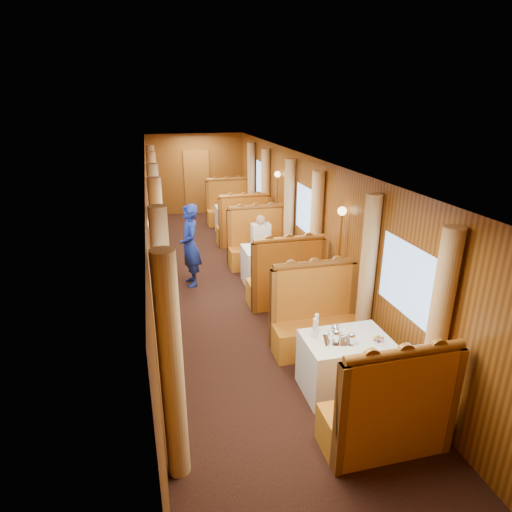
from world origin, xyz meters
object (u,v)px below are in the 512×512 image
object	(u,v)px
table_near	(345,365)
banquette_far_aft	(229,209)
banquette_mid_aft	(258,247)
teapot_right	(352,340)
banquette_near_aft	(315,322)
table_far	(236,220)
rose_vase_mid	(269,238)
banquette_mid_fwd	(285,283)
teapot_back	(335,333)
passenger	(261,237)
tea_tray	(338,341)
teapot_left	(336,338)
fruit_plate	(378,340)
rose_vase_far	(235,200)
steward	(190,246)
table_mid	(270,265)
banquette_near_fwd	(387,416)
banquette_far_fwd	(244,228)

from	to	relation	value
table_near	banquette_far_aft	xyz separation A→B (m)	(0.00, 8.01, 0.05)
banquette_mid_aft	teapot_right	size ratio (longest dim) A/B	8.89
banquette_near_aft	table_far	size ratio (longest dim) A/B	1.28
table_far	rose_vase_mid	xyz separation A→B (m)	(-0.01, -3.47, 0.55)
banquette_mid_fwd	table_far	distance (m)	4.51
table_far	teapot_back	world-z (taller)	teapot_back
banquette_far_aft	passenger	xyz separation A→B (m)	(-0.00, -3.80, 0.32)
tea_tray	passenger	bearing A→B (deg)	88.22
teapot_back	teapot_left	bearing A→B (deg)	-99.19
table_near	banquette_mid_fwd	xyz separation A→B (m)	(0.00, 2.49, 0.05)
teapot_back	fruit_plate	size ratio (longest dim) A/B	0.85
tea_tray	rose_vase_far	bearing A→B (deg)	88.90
teapot_right	steward	world-z (taller)	steward
steward	rose_vase_mid	bearing A→B (deg)	74.55
table_mid	passenger	world-z (taller)	passenger
banquette_far_aft	passenger	size ratio (longest dim) A/B	1.76
fruit_plate	teapot_back	bearing A→B (deg)	156.80
banquette_far_aft	banquette_near_fwd	bearing A→B (deg)	-90.00
fruit_plate	table_mid	bearing A→B (deg)	95.28
banquette_near_fwd	table_far	xyz separation A→B (m)	(0.00, 8.01, -0.05)
banquette_near_fwd	fruit_plate	xyz separation A→B (m)	(0.34, 0.86, 0.35)
banquette_mid_fwd	rose_vase_mid	bearing A→B (deg)	90.68
table_near	steward	world-z (taller)	steward
fruit_plate	passenger	bearing A→B (deg)	94.41
rose_vase_far	steward	world-z (taller)	steward
table_far	teapot_back	xyz separation A→B (m)	(-0.14, -6.95, 0.45)
banquette_far_fwd	teapot_back	distance (m)	5.95
teapot_right	rose_vase_far	world-z (taller)	rose_vase_far
banquette_far_fwd	rose_vase_mid	world-z (taller)	banquette_far_fwd
banquette_near_fwd	passenger	bearing A→B (deg)	90.00
rose_vase_far	banquette_far_fwd	bearing A→B (deg)	-90.15
table_mid	tea_tray	world-z (taller)	tea_tray
table_far	rose_vase_far	size ratio (longest dim) A/B	2.92
table_near	rose_vase_far	world-z (taller)	rose_vase_far
table_mid	banquette_far_fwd	world-z (taller)	banquette_far_fwd
table_mid	tea_tray	size ratio (longest dim) A/B	3.09
banquette_far_fwd	rose_vase_far	size ratio (longest dim) A/B	3.72
teapot_back	table_far	bearing A→B (deg)	97.73
teapot_back	rose_vase_far	world-z (taller)	rose_vase_far
teapot_back	steward	distance (m)	3.99
banquette_mid_aft	fruit_plate	size ratio (longest dim) A/B	6.54
table_near	fruit_plate	world-z (taller)	fruit_plate
banquette_mid_fwd	passenger	distance (m)	1.76
banquette_far_fwd	tea_tray	world-z (taller)	banquette_far_fwd
banquette_near_fwd	rose_vase_mid	world-z (taller)	banquette_near_fwd
table_near	banquette_mid_fwd	bearing A→B (deg)	90.00
banquette_far_fwd	table_far	bearing A→B (deg)	90.00
table_far	banquette_mid_fwd	bearing A→B (deg)	-90.00
banquette_far_aft	fruit_plate	world-z (taller)	banquette_far_aft
banquette_near_fwd	rose_vase_far	world-z (taller)	banquette_near_fwd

